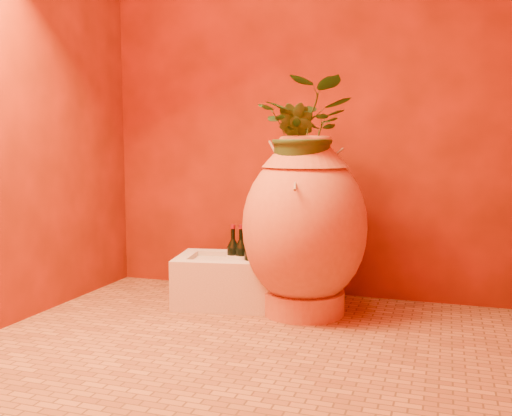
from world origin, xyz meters
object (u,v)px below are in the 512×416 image
(wine_bottle_c, at_px, (251,262))
(wine_bottle_b, at_px, (233,257))
(stone_basin, at_px, (230,281))
(wine_bottle_a, at_px, (241,258))
(amphora, at_px, (304,226))
(wall_tap, at_px, (281,157))

(wine_bottle_c, bearing_deg, wine_bottle_b, 139.66)
(stone_basin, xyz_separation_m, wine_bottle_b, (-0.01, 0.08, 0.13))
(stone_basin, bearing_deg, wine_bottle_b, 97.06)
(stone_basin, relative_size, wine_bottle_a, 2.21)
(amphora, distance_m, wall_tap, 0.57)
(wine_bottle_a, relative_size, wine_bottle_c, 0.96)
(wine_bottle_a, bearing_deg, wine_bottle_b, 173.43)
(stone_basin, distance_m, wine_bottle_a, 0.15)
(amphora, relative_size, wine_bottle_a, 3.20)
(stone_basin, distance_m, wine_bottle_c, 0.21)
(stone_basin, bearing_deg, wine_bottle_a, 57.41)
(stone_basin, height_order, wine_bottle_c, wine_bottle_c)
(wine_bottle_b, distance_m, wine_bottle_c, 0.21)
(amphora, relative_size, stone_basin, 1.45)
(wine_bottle_a, height_order, wall_tap, wall_tap)
(stone_basin, height_order, wine_bottle_b, wine_bottle_b)
(stone_basin, height_order, wine_bottle_a, wine_bottle_a)
(wine_bottle_c, bearing_deg, wine_bottle_a, 129.20)
(stone_basin, distance_m, wall_tap, 0.81)
(wine_bottle_a, distance_m, wine_bottle_b, 0.05)
(wine_bottle_a, bearing_deg, wall_tap, 56.17)
(stone_basin, xyz_separation_m, wine_bottle_a, (0.04, 0.07, 0.13))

